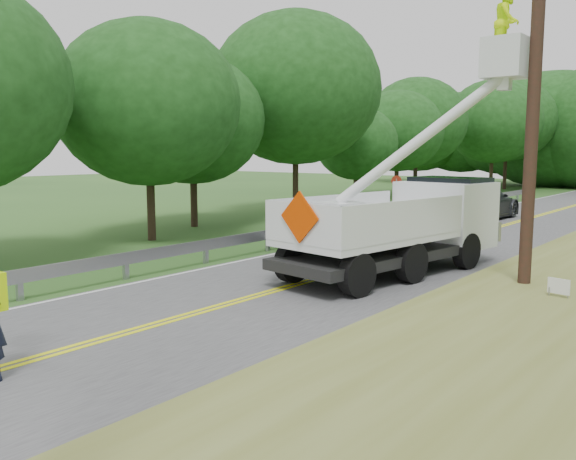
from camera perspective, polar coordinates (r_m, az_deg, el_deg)
The scene contains 9 objects.
ground at distance 11.60m, azimuth -19.16°, elevation -10.46°, with size 140.00×140.00×0.00m, color #2C5222.
road at distance 22.20m, azimuth 13.00°, elevation -1.68°, with size 7.20×96.00×0.03m.
guardrail at distance 24.85m, azimuth 5.58°, elevation 0.72°, with size 0.18×48.00×0.77m.
treeline_left at distance 39.23m, azimuth 8.55°, elevation 10.84°, with size 10.87×55.81×10.86m.
bucket_truck at distance 17.88m, azimuth 12.41°, elevation 1.45°, with size 5.32×7.93×7.37m.
suv_silver at distance 22.49m, azimuth 6.77°, elevation 0.95°, with size 3.03×6.56×1.82m, color silver.
suv_darkgrey at distance 32.00m, azimuth 17.76°, elevation 2.57°, with size 2.49×6.14×1.78m, color #393C41.
stop_sign_permanent at distance 28.15m, azimuth 10.28°, elevation 3.50°, with size 0.49×0.18×2.38m.
yard_sign at distance 14.53m, azimuth 24.41°, elevation -5.02°, with size 0.49×0.11×0.71m.
Camera 1 is at (9.41, -5.79, 3.51)m, focal length 37.28 mm.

